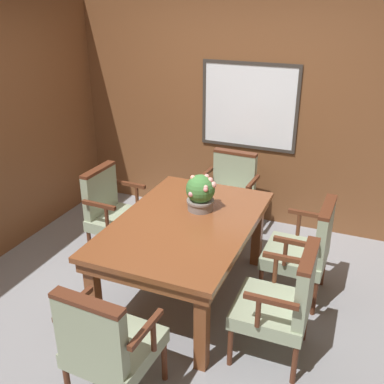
{
  "coord_description": "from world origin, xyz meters",
  "views": [
    {
      "loc": [
        1.44,
        -2.86,
        2.49
      ],
      "look_at": [
        0.12,
        0.3,
        0.94
      ],
      "focal_mm": 42.0,
      "sensor_mm": 36.0,
      "label": 1
    }
  ],
  "objects_px": {
    "chair_right_near": "(283,301)",
    "chair_head_near": "(107,343)",
    "dining_table": "(185,231)",
    "potted_plant": "(201,192)",
    "chair_left_far": "(113,210)",
    "chair_head_far": "(229,192)",
    "chair_right_far": "(305,247)"
  },
  "relations": [
    {
      "from": "chair_right_far",
      "to": "chair_right_near",
      "type": "relative_size",
      "value": 1.0
    },
    {
      "from": "chair_head_near",
      "to": "dining_table",
      "type": "bearing_deg",
      "value": -86.9
    },
    {
      "from": "chair_right_far",
      "to": "potted_plant",
      "type": "distance_m",
      "value": 1.01
    },
    {
      "from": "chair_left_far",
      "to": "dining_table",
      "type": "bearing_deg",
      "value": -109.2
    },
    {
      "from": "chair_right_near",
      "to": "chair_left_far",
      "type": "distance_m",
      "value": 2.02
    },
    {
      "from": "chair_head_near",
      "to": "chair_right_near",
      "type": "bearing_deg",
      "value": -135.0
    },
    {
      "from": "dining_table",
      "to": "chair_right_far",
      "type": "relative_size",
      "value": 1.84
    },
    {
      "from": "dining_table",
      "to": "chair_left_far",
      "type": "height_order",
      "value": "chair_left_far"
    },
    {
      "from": "dining_table",
      "to": "potted_plant",
      "type": "bearing_deg",
      "value": 80.92
    },
    {
      "from": "dining_table",
      "to": "chair_right_far",
      "type": "height_order",
      "value": "chair_right_far"
    },
    {
      "from": "chair_head_near",
      "to": "chair_head_far",
      "type": "bearing_deg",
      "value": -86.74
    },
    {
      "from": "chair_right_near",
      "to": "chair_head_far",
      "type": "xyz_separation_m",
      "value": [
        -0.93,
        1.63,
        0.0
      ]
    },
    {
      "from": "chair_right_near",
      "to": "potted_plant",
      "type": "xyz_separation_m",
      "value": [
        -0.88,
        0.65,
        0.42
      ]
    },
    {
      "from": "chair_head_far",
      "to": "chair_right_near",
      "type": "bearing_deg",
      "value": -57.62
    },
    {
      "from": "chair_head_far",
      "to": "potted_plant",
      "type": "relative_size",
      "value": 2.8
    },
    {
      "from": "chair_left_far",
      "to": "potted_plant",
      "type": "relative_size",
      "value": 2.8
    },
    {
      "from": "dining_table",
      "to": "chair_head_far",
      "type": "height_order",
      "value": "chair_head_far"
    },
    {
      "from": "chair_right_far",
      "to": "chair_left_far",
      "type": "relative_size",
      "value": 1.0
    },
    {
      "from": "dining_table",
      "to": "chair_right_near",
      "type": "xyz_separation_m",
      "value": [
        0.92,
        -0.4,
        -0.16
      ]
    },
    {
      "from": "potted_plant",
      "to": "chair_head_near",
      "type": "bearing_deg",
      "value": -91.4
    },
    {
      "from": "chair_left_far",
      "to": "potted_plant",
      "type": "height_order",
      "value": "potted_plant"
    },
    {
      "from": "chair_left_far",
      "to": "chair_head_near",
      "type": "relative_size",
      "value": 1.0
    },
    {
      "from": "potted_plant",
      "to": "chair_right_near",
      "type": "bearing_deg",
      "value": -36.2
    },
    {
      "from": "chair_right_near",
      "to": "chair_head_near",
      "type": "xyz_separation_m",
      "value": [
        -0.92,
        -0.83,
        0.0
      ]
    },
    {
      "from": "chair_head_far",
      "to": "chair_head_near",
      "type": "bearing_deg",
      "value": -87.1
    },
    {
      "from": "chair_head_near",
      "to": "potted_plant",
      "type": "height_order",
      "value": "potted_plant"
    },
    {
      "from": "chair_right_far",
      "to": "chair_head_far",
      "type": "bearing_deg",
      "value": -130.32
    },
    {
      "from": "chair_head_near",
      "to": "potted_plant",
      "type": "distance_m",
      "value": 1.53
    },
    {
      "from": "potted_plant",
      "to": "dining_table",
      "type": "bearing_deg",
      "value": -99.08
    },
    {
      "from": "dining_table",
      "to": "chair_left_far",
      "type": "bearing_deg",
      "value": 158.5
    },
    {
      "from": "dining_table",
      "to": "potted_plant",
      "type": "relative_size",
      "value": 5.14
    },
    {
      "from": "chair_right_far",
      "to": "chair_left_far",
      "type": "height_order",
      "value": "same"
    }
  ]
}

